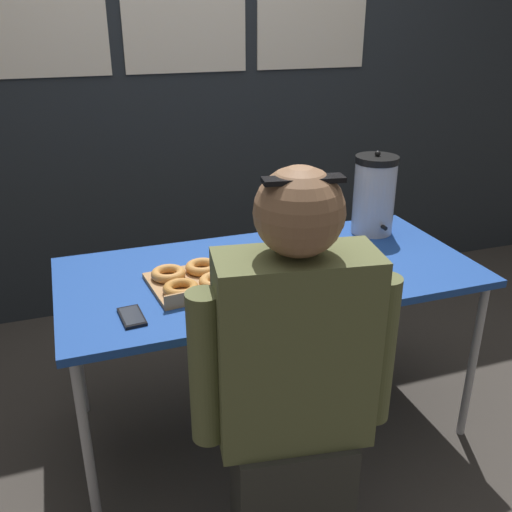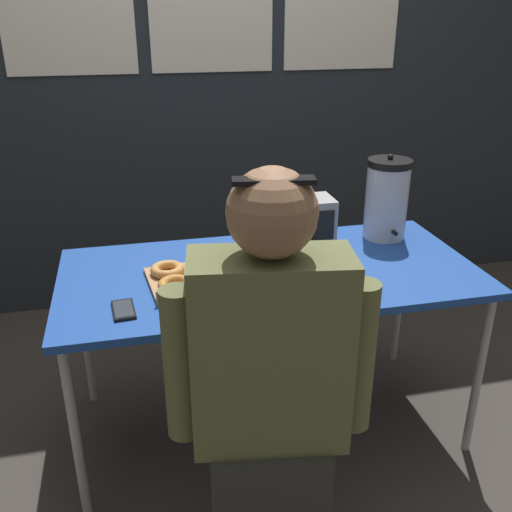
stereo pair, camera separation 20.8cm
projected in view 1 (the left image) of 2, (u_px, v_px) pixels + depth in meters
The scene contains 8 objects.
ground_plane at pixel (268, 421), 2.40m from camera, with size 12.00×12.00×0.00m, color #3D3833.
back_wall at pixel (186, 79), 3.02m from camera, with size 6.00×0.11×2.50m.
folding_table at pixel (269, 279), 2.14m from camera, with size 1.54×0.74×0.71m.
donut_box at pixel (222, 275), 2.02m from camera, with size 0.56×0.33×0.05m.
coffee_urn at pixel (374, 195), 2.41m from camera, with size 0.18×0.20×0.36m.
cell_phone at pixel (132, 317), 1.78m from camera, with size 0.08×0.14×0.01m.
space_heater at pixel (302, 221), 2.29m from camera, with size 0.19×0.16×0.21m.
person_seated at pixel (293, 394), 1.59m from camera, with size 0.57×0.28×1.26m.
Camera 1 is at (-0.68, -1.80, 1.60)m, focal length 40.00 mm.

